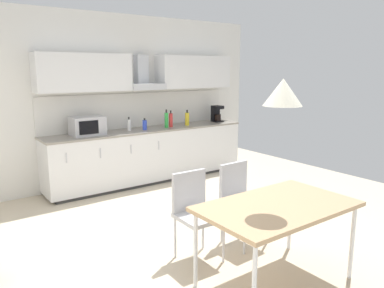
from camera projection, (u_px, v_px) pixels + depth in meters
name	position (u px, v px, depth m)	size (l,w,h in m)	color
ground_plane	(203.00, 249.00, 3.97)	(7.64, 8.36, 0.02)	beige
wall_back	(95.00, 101.00, 5.96)	(6.11, 0.10, 2.73)	silver
kitchen_counter	(150.00, 155.00, 6.30)	(3.48, 0.63, 0.89)	#333333
backsplash_tile	(140.00, 110.00, 6.39)	(3.46, 0.02, 0.58)	silver
upper_wall_cabinets	(144.00, 73.00, 6.14)	(3.46, 0.40, 0.56)	silver
microwave	(87.00, 126.00, 5.58)	(0.48, 0.35, 0.28)	#ADADB2
coffee_maker	(217.00, 114.00, 7.05)	(0.18, 0.19, 0.30)	black
bottle_yellow	(187.00, 119.00, 6.57)	(0.07, 0.07, 0.27)	yellow
bottle_green	(166.00, 120.00, 6.32)	(0.06, 0.06, 0.31)	green
bottle_white	(129.00, 125.00, 6.03)	(0.06, 0.06, 0.22)	white
bottle_blue	(145.00, 125.00, 6.09)	(0.07, 0.07, 0.19)	blue
bottle_red	(171.00, 120.00, 6.37)	(0.06, 0.06, 0.28)	red
dining_table	(277.00, 210.00, 3.20)	(1.35, 0.82, 0.73)	tan
chair_far_left	(194.00, 207.00, 3.68)	(0.41, 0.41, 0.87)	#B2B2B7
chair_far_right	(239.00, 195.00, 4.03)	(0.42, 0.42, 0.87)	#B2B2B7
pendant_lamp	(283.00, 92.00, 3.00)	(0.32, 0.32, 0.22)	silver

